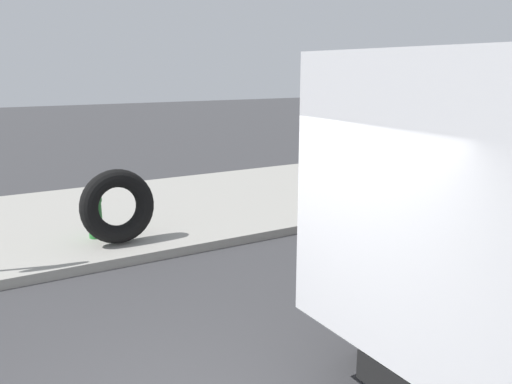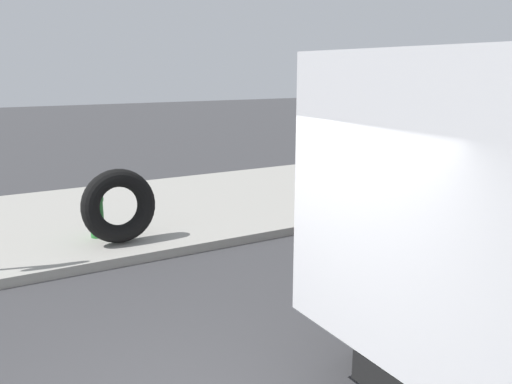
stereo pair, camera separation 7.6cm
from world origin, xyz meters
TOP-DOWN VIEW (x-y plane):
  - sidewalk_curb at (0.00, 6.50)m, footprint 36.00×5.00m
  - fire_hydrant at (0.51, 5.14)m, footprint 0.26×0.59m
  - loose_tire at (0.77, 4.68)m, footprint 1.21×0.47m

SIDE VIEW (x-z plane):
  - sidewalk_curb at x=0.00m, z-range 0.00..0.15m
  - fire_hydrant at x=0.51m, z-range 0.17..0.95m
  - loose_tire at x=0.77m, z-range 0.15..1.36m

